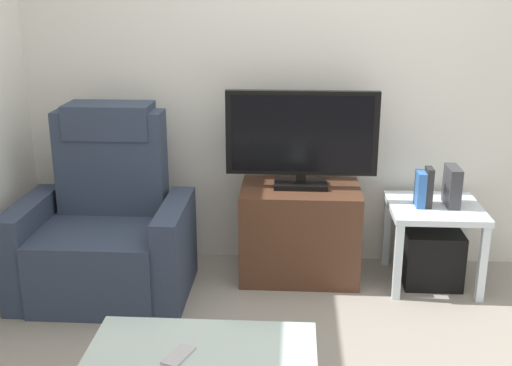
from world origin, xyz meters
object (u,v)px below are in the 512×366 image
object	(u,v)px
side_table	(434,218)
book_leftmost	(420,189)
cell_phone	(179,355)
television	(302,137)
recliner_armchair	(106,230)
coffee_table	(200,364)
tv_stand	(300,232)
book_middle	(428,187)
subwoofer_box	(431,256)
game_console	(452,186)

from	to	relation	value
side_table	book_leftmost	xyz separation A→B (m)	(-0.10, -0.02, 0.19)
cell_phone	side_table	bearing A→B (deg)	71.28
television	side_table	xyz separation A→B (m)	(0.80, -0.07, -0.47)
television	recliner_armchair	world-z (taller)	television
coffee_table	cell_phone	distance (m)	0.09
tv_stand	book_middle	xyz separation A→B (m)	(0.75, -0.07, 0.32)
tv_stand	recliner_armchair	size ratio (longest dim) A/B	0.67
recliner_armchair	cell_phone	xyz separation A→B (m)	(0.66, -1.31, 0.01)
side_table	cell_phone	world-z (taller)	side_table
television	coffee_table	size ratio (longest dim) A/B	1.00
side_table	coffee_table	size ratio (longest dim) A/B	0.60
cell_phone	coffee_table	bearing A→B (deg)	14.76
television	subwoofer_box	bearing A→B (deg)	-4.79
tv_stand	cell_phone	xyz separation A→B (m)	(-0.47, -1.56, 0.10)
side_table	subwoofer_box	bearing A→B (deg)	0.00
book_middle	game_console	bearing A→B (deg)	11.81
tv_stand	subwoofer_box	bearing A→B (deg)	-3.43
book_leftmost	game_console	size ratio (longest dim) A/B	0.90
subwoofer_box	game_console	world-z (taller)	game_console
book_middle	coffee_table	xyz separation A→B (m)	(-1.14, -1.50, -0.26)
television	book_leftmost	xyz separation A→B (m)	(0.70, -0.09, -0.28)
subwoofer_box	cell_phone	bearing A→B (deg)	-130.08
book_middle	book_leftmost	bearing A→B (deg)	180.00
side_table	game_console	world-z (taller)	game_console
television	book_middle	bearing A→B (deg)	-6.65
tv_stand	television	world-z (taller)	television
cell_phone	recliner_armchair	bearing A→B (deg)	138.28
television	book_middle	size ratio (longest dim) A/B	3.85
television	recliner_armchair	distance (m)	1.27
tv_stand	coffee_table	distance (m)	1.62
book_leftmost	cell_phone	distance (m)	1.91
coffee_table	television	bearing A→B (deg)	76.19
side_table	game_console	xyz separation A→B (m)	(0.09, 0.01, 0.20)
recliner_armchair	book_middle	distance (m)	1.91
side_table	game_console	bearing A→B (deg)	6.34
tv_stand	book_leftmost	size ratio (longest dim) A/B	3.42
recliner_armchair	subwoofer_box	world-z (taller)	recliner_armchair
book_leftmost	side_table	bearing A→B (deg)	11.31
tv_stand	game_console	distance (m)	0.95
coffee_table	side_table	bearing A→B (deg)	51.96
recliner_armchair	side_table	xyz separation A→B (m)	(1.94, 0.20, 0.04)
tv_stand	coffee_table	world-z (taller)	tv_stand
subwoofer_box	cell_phone	distance (m)	1.99
recliner_armchair	coffee_table	distance (m)	1.51
book_middle	cell_phone	bearing A→B (deg)	-129.24
television	cell_phone	xyz separation A→B (m)	(-0.47, -1.58, -0.50)
side_table	television	bearing A→B (deg)	175.21
tv_stand	game_console	xyz separation A→B (m)	(0.89, -0.04, 0.32)
television	book_middle	world-z (taller)	television
television	subwoofer_box	xyz separation A→B (m)	(0.80, -0.07, -0.71)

